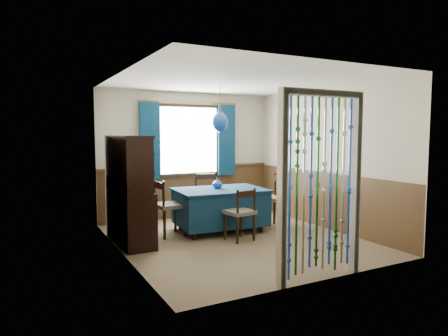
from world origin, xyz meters
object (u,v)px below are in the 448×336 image
chair_far (207,196)px  chair_near (241,213)px  sideboard (129,206)px  chair_left (168,206)px  pendant_lamp (220,122)px  chair_right (269,199)px  vase_table (217,183)px  vase_sideboard (127,181)px  dining_table (220,206)px  bowl_shelf (138,170)px

chair_far → chair_near: bearing=102.9°
chair_near → sideboard: (-1.58, 0.69, 0.13)m
chair_left → pendant_lamp: (0.91, -0.11, 1.38)m
chair_right → vase_table: chair_right is taller
chair_right → vase_sideboard: 2.53m
dining_table → sideboard: 1.60m
chair_near → vase_table: size_ratio=4.88×
pendant_lamp → vase_table: (-0.01, 0.09, -1.06)m
sideboard → vase_table: bearing=2.3°
chair_left → vase_table: bearing=85.1°
chair_left → chair_right: chair_right is taller
chair_near → chair_right: size_ratio=0.88×
chair_far → bowl_shelf: (-1.62, -1.05, 0.66)m
chair_right → vase_table: size_ratio=5.54×
chair_far → bowl_shelf: bearing=49.7°
chair_right → pendant_lamp: pendant_lamp is taller
vase_sideboard → chair_far: bearing=13.9°
chair_left → vase_table: 0.96m
vase_table → bowl_shelf: 1.61m
sideboard → chair_right: bearing=-4.4°
chair_right → chair_left: bearing=102.1°
chair_far → sideboard: bearing=40.8°
sideboard → vase_table: 1.60m
bowl_shelf → vase_sideboard: (0.00, 0.65, -0.24)m
pendant_lamp → vase_sideboard: bearing=168.2°
dining_table → bowl_shelf: (-1.53, -0.33, 0.73)m
chair_far → dining_table: bearing=99.8°
chair_near → chair_left: chair_left is taller
pendant_lamp → vase_sideboard: pendant_lamp is taller
chair_far → chair_right: bearing=151.0°
pendant_lamp → vase_table: 1.06m
chair_far → vase_table: chair_far is taller
vase_sideboard → sideboard: bearing=-99.7°
chair_left → bowl_shelf: bearing=-58.7°
bowl_shelf → sideboard: bearing=101.3°
chair_left → chair_near: bearing=43.9°
dining_table → sideboard: size_ratio=0.97×
dining_table → vase_sideboard: size_ratio=9.22×
vase_table → bowl_shelf: size_ratio=0.90×
dining_table → bowl_shelf: 1.73m
chair_right → vase_table: bearing=96.1°
dining_table → vase_sideboard: vase_sideboard is taller
dining_table → chair_left: 0.92m
chair_near → bowl_shelf: (-1.52, 0.39, 0.71)m
chair_far → pendant_lamp: bearing=99.8°
chair_near → bowl_shelf: bowl_shelf is taller
vase_sideboard → bowl_shelf: bearing=-90.0°
chair_near → chair_left: 1.22m
chair_near → vase_sideboard: bearing=137.0°
chair_near → chair_left: (-0.90, 0.82, 0.05)m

